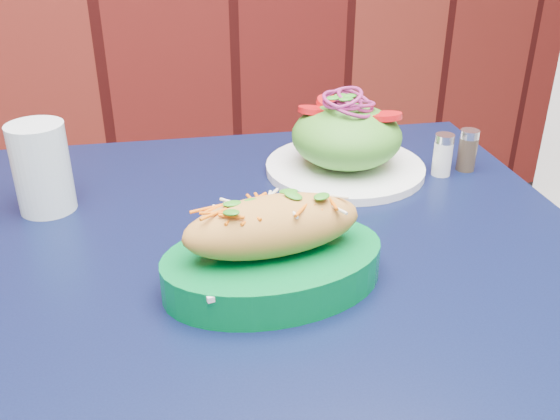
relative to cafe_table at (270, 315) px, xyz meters
name	(u,v)px	position (x,y,z in m)	size (l,w,h in m)	color
cafe_table	(270,315)	(0.00, 0.00, 0.00)	(0.96, 0.96, 0.75)	black
banh_mi_basket	(273,251)	(-0.02, -0.06, 0.13)	(0.25, 0.17, 0.11)	#006A2D
salad_plate	(346,141)	(0.20, 0.17, 0.14)	(0.24, 0.24, 0.12)	white
water_glass	(42,168)	(-0.22, 0.22, 0.15)	(0.07, 0.07, 0.12)	silver
salt_shaker	(443,155)	(0.32, 0.11, 0.12)	(0.03, 0.03, 0.06)	white
pepper_shaker	(467,150)	(0.37, 0.11, 0.12)	(0.03, 0.03, 0.06)	#3F3326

